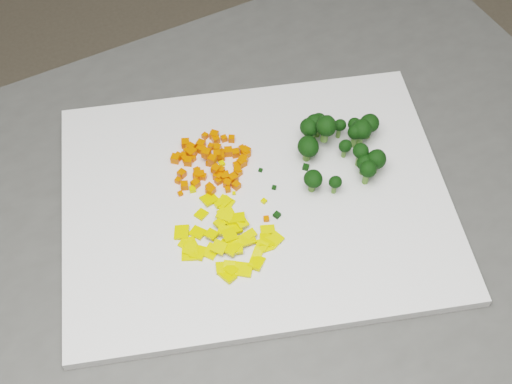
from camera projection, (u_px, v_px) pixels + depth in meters
name	position (u px, v px, depth m)	size (l,w,h in m)	color
counter_block	(244.00, 361.00, 1.26)	(1.05, 0.73, 0.90)	#454643
cutting_board	(256.00, 200.00, 0.91)	(0.49, 0.38, 0.01)	white
carrot_pile	(207.00, 158.00, 0.92)	(0.11, 0.11, 0.03)	#E34602
pepper_pile	(232.00, 232.00, 0.86)	(0.13, 0.13, 0.02)	#DAC00B
broccoli_pile	(339.00, 148.00, 0.91)	(0.13, 0.13, 0.06)	black
carrot_cube_0	(201.00, 175.00, 0.92)	(0.01, 0.01, 0.01)	#E34602
carrot_cube_1	(199.00, 176.00, 0.91)	(0.01, 0.01, 0.01)	#E34602
carrot_cube_2	(188.00, 162.00, 0.93)	(0.01, 0.01, 0.01)	#E34602
carrot_cube_3	(183.00, 155.00, 0.94)	(0.01, 0.01, 0.01)	#E34602
carrot_cube_4	(209.00, 163.00, 0.93)	(0.01, 0.01, 0.01)	#E34602
carrot_cube_5	(201.00, 149.00, 0.94)	(0.01, 0.01, 0.01)	#E34602
carrot_cube_6	(242.00, 148.00, 0.94)	(0.01, 0.01, 0.01)	#E34602
carrot_cube_7	(197.00, 175.00, 0.92)	(0.01, 0.01, 0.01)	#E34602
carrot_cube_8	(179.00, 156.00, 0.93)	(0.01, 0.01, 0.01)	#E34602
carrot_cube_9	(175.00, 159.00, 0.93)	(0.01, 0.01, 0.01)	#E34602
carrot_cube_10	(228.00, 184.00, 0.91)	(0.01, 0.01, 0.01)	#E34602
carrot_cube_11	(237.00, 170.00, 0.92)	(0.01, 0.01, 0.01)	#E34602
carrot_cube_12	(188.00, 161.00, 0.93)	(0.01, 0.01, 0.01)	#E34602
carrot_cube_13	(203.00, 177.00, 0.91)	(0.01, 0.01, 0.01)	#E34602
carrot_cube_14	(224.00, 139.00, 0.95)	(0.01, 0.01, 0.01)	#E34602
carrot_cube_15	(242.00, 163.00, 0.93)	(0.01, 0.01, 0.01)	#E34602
carrot_cube_16	(191.00, 148.00, 0.94)	(0.01, 0.01, 0.01)	#E34602
carrot_cube_17	(222.00, 152.00, 0.94)	(0.01, 0.01, 0.01)	#E34602
carrot_cube_18	(217.00, 148.00, 0.93)	(0.01, 0.01, 0.01)	#E34602
carrot_cube_19	(216.00, 139.00, 0.95)	(0.01, 0.01, 0.01)	#E34602
carrot_cube_20	(184.00, 186.00, 0.91)	(0.01, 0.01, 0.01)	#E34602
carrot_cube_21	(228.00, 152.00, 0.94)	(0.01, 0.01, 0.01)	#E34602
carrot_cube_22	(246.00, 154.00, 0.94)	(0.01, 0.01, 0.01)	#E34602
carrot_cube_23	(212.00, 159.00, 0.92)	(0.01, 0.01, 0.01)	#E34602
carrot_cube_24	(246.00, 151.00, 0.94)	(0.01, 0.01, 0.01)	#E34602
carrot_cube_25	(236.00, 153.00, 0.94)	(0.01, 0.01, 0.01)	#E34602
carrot_cube_26	(222.00, 171.00, 0.92)	(0.01, 0.01, 0.01)	#E34602
carrot_cube_27	(210.00, 187.00, 0.90)	(0.01, 0.01, 0.01)	#E34602
carrot_cube_28	(221.00, 157.00, 0.93)	(0.01, 0.01, 0.01)	#E34602
carrot_cube_29	(228.00, 189.00, 0.90)	(0.01, 0.01, 0.01)	#E34602
carrot_cube_30	(236.00, 186.00, 0.91)	(0.01, 0.01, 0.01)	#E34602
carrot_cube_31	(236.00, 165.00, 0.93)	(0.01, 0.01, 0.01)	#E34602
carrot_cube_32	(193.00, 159.00, 0.93)	(0.01, 0.01, 0.01)	#E34602
carrot_cube_33	(205.00, 136.00, 0.96)	(0.01, 0.01, 0.01)	#E34602
carrot_cube_34	(185.00, 159.00, 0.93)	(0.01, 0.01, 0.01)	#E34602
carrot_cube_35	(201.00, 144.00, 0.94)	(0.01, 0.01, 0.01)	#E34602
carrot_cube_36	(206.00, 153.00, 0.92)	(0.01, 0.01, 0.01)	#E34602
carrot_cube_37	(216.00, 168.00, 0.91)	(0.01, 0.01, 0.01)	#E34602
carrot_cube_38	(211.00, 146.00, 0.94)	(0.01, 0.01, 0.01)	#E34602
carrot_cube_39	(231.00, 180.00, 0.91)	(0.01, 0.01, 0.01)	#E34602
carrot_cube_40	(196.00, 184.00, 0.91)	(0.01, 0.01, 0.01)	#E34602
carrot_cube_41	(187.00, 152.00, 0.94)	(0.01, 0.01, 0.01)	#E34602
carrot_cube_42	(201.00, 149.00, 0.94)	(0.01, 0.01, 0.01)	#E34602
carrot_cube_43	(213.00, 135.00, 0.96)	(0.01, 0.01, 0.01)	#E34602
carrot_cube_44	(232.00, 139.00, 0.95)	(0.01, 0.01, 0.01)	#E34602
carrot_cube_45	(191.00, 149.00, 0.94)	(0.01, 0.01, 0.01)	#E34602
carrot_cube_46	(221.00, 170.00, 0.91)	(0.01, 0.01, 0.01)	#E34602
carrot_cube_47	(217.00, 148.00, 0.94)	(0.01, 0.01, 0.01)	#E34602
carrot_cube_48	(238.00, 173.00, 0.92)	(0.01, 0.01, 0.01)	#E34602
carrot_cube_49	(191.00, 153.00, 0.94)	(0.01, 0.01, 0.01)	#E34602
carrot_cube_50	(218.00, 176.00, 0.91)	(0.01, 0.01, 0.01)	#E34602
carrot_cube_51	(178.00, 181.00, 0.91)	(0.01, 0.01, 0.01)	#E34602
carrot_cube_52	(226.00, 180.00, 0.91)	(0.01, 0.01, 0.01)	#E34602
carrot_cube_53	(197.00, 171.00, 0.92)	(0.01, 0.01, 0.01)	#E34602
carrot_cube_54	(243.00, 160.00, 0.93)	(0.01, 0.01, 0.01)	#E34602
carrot_cube_55	(217.00, 155.00, 0.93)	(0.01, 0.01, 0.01)	#E34602
carrot_cube_56	(244.00, 151.00, 0.94)	(0.01, 0.01, 0.01)	#E34602
carrot_cube_57	(198.00, 171.00, 0.92)	(0.01, 0.01, 0.01)	#E34602
carrot_cube_58	(214.00, 135.00, 0.95)	(0.01, 0.01, 0.01)	#E34602
carrot_cube_59	(185.00, 143.00, 0.95)	(0.01, 0.01, 0.01)	#E34602
carrot_cube_60	(192.00, 153.00, 0.94)	(0.01, 0.01, 0.01)	#E34602
carrot_cube_61	(197.00, 177.00, 0.91)	(0.01, 0.01, 0.01)	#E34602
carrot_cube_62	(211.00, 190.00, 0.90)	(0.01, 0.01, 0.01)	#E34602
carrot_cube_63	(233.00, 178.00, 0.91)	(0.01, 0.01, 0.01)	#E34602
carrot_cube_64	(218.00, 181.00, 0.91)	(0.01, 0.01, 0.01)	#E34602
carrot_cube_65	(205.00, 155.00, 0.92)	(0.01, 0.01, 0.01)	#E34602
carrot_cube_66	(216.00, 170.00, 0.91)	(0.01, 0.01, 0.01)	#E34602
carrot_cube_67	(225.00, 177.00, 0.91)	(0.01, 0.01, 0.01)	#E34602
carrot_cube_68	(220.00, 171.00, 0.92)	(0.01, 0.01, 0.01)	#E34602
carrot_cube_69	(182.00, 174.00, 0.92)	(0.01, 0.01, 0.01)	#E34602
pepper_chunk_0	(243.00, 270.00, 0.84)	(0.02, 0.02, 0.00)	#DAC00B
pepper_chunk_1	(268.00, 230.00, 0.87)	(0.02, 0.01, 0.00)	#DAC00B
pepper_chunk_2	(201.00, 214.00, 0.88)	(0.01, 0.01, 0.00)	#DAC00B
pepper_chunk_3	(209.00, 199.00, 0.90)	(0.02, 0.02, 0.00)	#DAC00B
pepper_chunk_4	(228.00, 241.00, 0.86)	(0.01, 0.02, 0.00)	#DAC00B
pepper_chunk_5	(275.00, 240.00, 0.86)	(0.02, 0.02, 0.00)	#DAC00B
pepper_chunk_6	(182.00, 232.00, 0.87)	(0.02, 0.02, 0.01)	#DAC00B
pepper_chunk_7	(246.00, 240.00, 0.86)	(0.02, 0.02, 0.00)	#DAC00B
pepper_chunk_8	(237.00, 219.00, 0.87)	(0.02, 0.02, 0.01)	#DAC00B
pepper_chunk_9	(238.00, 246.00, 0.85)	(0.02, 0.01, 0.00)	#DAC00B
pepper_chunk_10	(189.00, 243.00, 0.86)	(0.02, 0.02, 0.00)	#DAC00B
pepper_chunk_11	(222.00, 268.00, 0.84)	(0.02, 0.01, 0.00)	#DAC00B
pepper_chunk_12	(230.00, 247.00, 0.85)	(0.02, 0.02, 0.00)	#DAC00B
pepper_chunk_13	(265.00, 245.00, 0.86)	(0.02, 0.02, 0.00)	#DAC00B
pepper_chunk_14	(224.00, 203.00, 0.89)	(0.02, 0.01, 0.00)	#DAC00B
pepper_chunk_15	(212.00, 234.00, 0.86)	(0.01, 0.01, 0.00)	#DAC00B
pepper_chunk_16	(228.00, 276.00, 0.83)	(0.02, 0.01, 0.00)	#DAC00B
pepper_chunk_17	(185.00, 243.00, 0.86)	(0.02, 0.01, 0.00)	#DAC00B
pepper_chunk_18	(257.00, 255.00, 0.85)	(0.02, 0.01, 0.00)	#DAC00B
pepper_chunk_19	(198.00, 233.00, 0.87)	(0.02, 0.02, 0.00)	#DAC00B
pepper_chunk_20	(229.00, 268.00, 0.84)	(0.02, 0.01, 0.00)	#DAC00B
pepper_chunk_21	(211.00, 252.00, 0.85)	(0.02, 0.02, 0.00)	#DAC00B
pepper_chunk_22	(230.00, 235.00, 0.86)	(0.02, 0.02, 0.00)	#DAC00B
pepper_chunk_23	(220.00, 223.00, 0.87)	(0.01, 0.01, 0.00)	#DAC00B
pepper_chunk_24	(225.00, 216.00, 0.87)	(0.02, 0.01, 0.00)	#DAC00B
pepper_chunk_25	(265.00, 241.00, 0.86)	(0.02, 0.01, 0.00)	#DAC00B
pepper_chunk_26	(225.00, 231.00, 0.86)	(0.01, 0.02, 0.00)	#DAC00B
pepper_chunk_27	(257.00, 263.00, 0.84)	(0.02, 0.02, 0.00)	#DAC00B
pepper_chunk_28	(190.00, 249.00, 0.85)	(0.02, 0.01, 0.01)	#DAC00B
pepper_chunk_29	(262.00, 246.00, 0.85)	(0.01, 0.01, 0.01)	#DAC00B
pepper_chunk_30	(242.00, 223.00, 0.87)	(0.01, 0.01, 0.00)	#DAC00B
pepper_chunk_31	(235.00, 227.00, 0.87)	(0.01, 0.02, 0.00)	#DAC00B
pepper_chunk_32	(225.00, 213.00, 0.88)	(0.02, 0.01, 0.01)	#DAC00B
pepper_chunk_33	(232.00, 269.00, 0.84)	(0.02, 0.01, 0.00)	#DAC00B
pepper_chunk_34	(198.00, 253.00, 0.85)	(0.02, 0.02, 0.00)	#DAC00B
pepper_chunk_35	(226.00, 203.00, 0.89)	(0.02, 0.02, 0.00)	#DAC00B
pepper_chunk_36	(219.00, 247.00, 0.85)	(0.02, 0.02, 0.00)	#DAC00B
pepper_chunk_37	(232.00, 239.00, 0.86)	(0.02, 0.01, 0.00)	#DAC00B
pepper_chunk_38	(270.00, 240.00, 0.86)	(0.02, 0.01, 0.00)	#DAC00B
pepper_chunk_39	(190.00, 254.00, 0.85)	(0.02, 0.02, 0.00)	#DAC00B
pepper_chunk_40	(249.00, 235.00, 0.86)	(0.02, 0.01, 0.00)	#DAC00B
broccoli_floret_0	(318.00, 126.00, 0.95)	(0.03, 0.03, 0.04)	black
broccoli_floret_1	(325.00, 130.00, 0.95)	(0.03, 0.03, 0.03)	black
broccoli_floret_2	(353.00, 128.00, 0.95)	(0.02, 0.02, 0.03)	black
broccoli_floret_3	(368.00, 127.00, 0.94)	(0.04, 0.04, 0.04)	black
broccoli_floret_4	(344.00, 149.00, 0.93)	(0.02, 0.02, 0.03)	black
broccoli_floret_5	(334.00, 186.00, 0.89)	(0.02, 0.02, 0.03)	black
broccoli_floret_6	(325.00, 130.00, 0.92)	(0.04, 0.04, 0.04)	black
broccoli_floret_7	(364.00, 166.00, 0.91)	(0.03, 0.03, 0.03)	black
broccoli_floret_8	(308.00, 132.00, 0.94)	(0.03, 0.03, 0.04)	black
broccoli_floret_9	(359.00, 156.00, 0.92)	(0.03, 0.03, 0.04)	black
broccoli_floret_10	(313.00, 128.00, 0.94)	(0.03, 0.03, 0.04)	black
broccoli_floret_11	(312.00, 182.00, 0.89)	(0.03, 0.03, 0.03)	black
broccoli_floret_12	(354.00, 137.00, 0.94)	(0.03, 0.03, 0.04)	black
broccoli_floret_13	(310.00, 130.00, 0.95)	(0.03, 0.03, 0.03)	black
broccoli_floret_14	(307.00, 150.00, 0.92)	(0.04, 0.04, 0.04)	black
broccoli_floret_15	(375.00, 163.00, 0.91)	(0.04, 0.04, 0.04)	black
broccoli_floret_16	(339.00, 129.00, 0.95)	(0.02, 0.02, 0.03)	black
broccoli_floret_17	(367.00, 174.00, 0.90)	(0.03, 0.03, 0.04)	black
broccoli_floret_18	(360.00, 134.00, 0.94)	(0.04, 0.04, 0.04)	black
stray_bit_0	(236.00, 170.00, 0.92)	(0.01, 0.01, 0.00)	black
stray_bit_1	(180.00, 194.00, 0.90)	(0.01, 0.01, 0.00)	#E34602
stray_bit_2	(274.00, 187.00, 0.91)	(0.01, 0.01, 0.00)	black
stray_bit_3	(264.00, 201.00, 0.89)	(0.01, 0.01, 0.00)	#DAC00B
stray_bit_4	(261.00, 170.00, 0.92)	(0.00, 0.00, 0.00)	black
stray_bit_5	(277.00, 215.00, 0.88)	(0.01, 0.01, 0.01)	black
stray_bit_6	(317.00, 182.00, 0.91)	(0.01, 0.01, 0.00)	#E34602
stray_bit_7	(234.00, 193.00, 0.90)	(0.00, 0.00, 0.00)	#DAC00B
stray_bit_8	(280.00, 241.00, 0.86)	(0.01, 0.01, 0.00)	black
stray_bit_9	(306.00, 167.00, 0.93)	(0.01, 0.01, 0.01)	black
stray_bit_10	(222.00, 164.00, 0.93)	(0.01, 0.01, 0.00)	#DAC00B
stray_bit_11	(194.00, 186.00, 0.91)	(0.01, 0.01, 0.00)	#DAC00B
stray_bit_12	(193.00, 189.00, 0.90)	(0.01, 0.01, 0.01)	#DAC00B
stray_bit_13	(251.00, 242.00, 0.86)	(0.01, 0.01, 0.00)	#E34602
stray_bit_14	(218.00, 205.00, 0.89)	(0.01, 0.01, 0.01)	#DAC00B
stray_bit_15	(266.00, 219.00, 0.88)	(0.01, 0.01, 0.00)	#E34602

